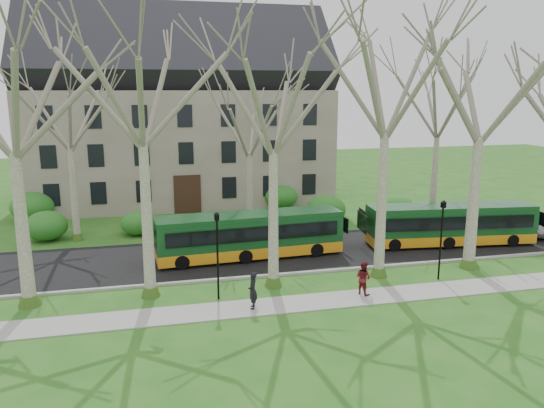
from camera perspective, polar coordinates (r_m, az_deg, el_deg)
The scene contains 13 objects.
ground at distance 28.85m, azimuth 5.98°, elevation -8.34°, with size 120.00×120.00×0.00m, color #215B1A.
sidewalk at distance 26.66m, azimuth 7.77°, elevation -10.09°, with size 70.00×2.00×0.06m, color gray.
road at distance 33.79m, azimuth 2.91°, elevation -5.12°, with size 80.00×8.00×0.06m, color black.
curb at distance 30.16m, azimuth 5.04°, elevation -7.25°, with size 80.00×0.25×0.14m, color #A5A39E.
building at distance 49.58m, azimuth -9.88°, elevation 9.73°, with size 26.50×12.20×16.00m.
tree_row_verge at distance 27.47m, azimuth 6.10°, elevation 5.68°, with size 49.00×7.00×14.00m.
tree_row_far at distance 37.48m, azimuth -1.31°, elevation 5.96°, with size 33.00×7.00×12.00m.
lamp_row at distance 27.14m, azimuth 6.80°, elevation -3.97°, with size 36.22×0.22×4.30m.
hedges at distance 40.72m, azimuth -6.75°, elevation -0.75°, with size 30.60×8.60×2.00m.
bus_lead at distance 32.18m, azimuth -2.39°, elevation -3.34°, with size 11.25×2.34×2.81m, color #13451E, non-canonical shape.
bus_follow at distance 36.77m, azimuth 18.64°, elevation -2.06°, with size 10.94×2.28×2.73m, color #13451E, non-canonical shape.
pedestrian_a at distance 25.02m, azimuth -2.09°, elevation -9.26°, with size 0.65×0.42×1.77m, color black.
pedestrian_b at distance 27.06m, azimuth 9.79°, elevation -7.83°, with size 0.82×0.64×1.69m, color maroon.
Camera 1 is at (-9.07, -25.44, 10.13)m, focal length 35.00 mm.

